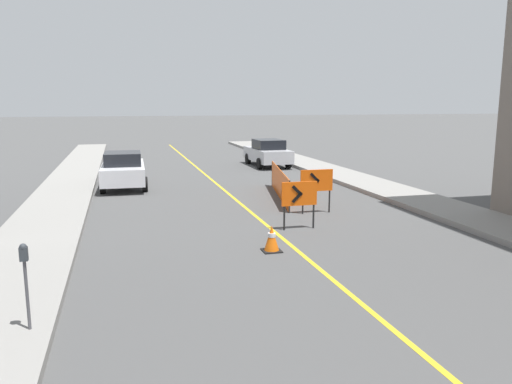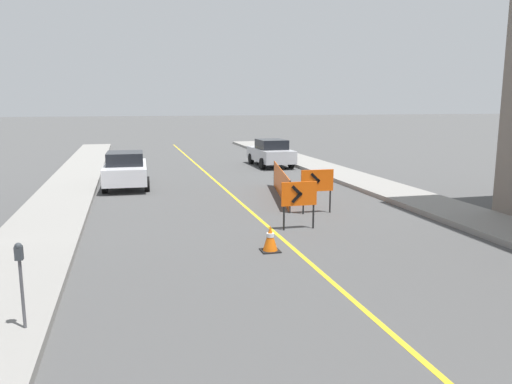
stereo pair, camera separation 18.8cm
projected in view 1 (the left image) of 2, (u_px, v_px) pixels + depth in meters
The scene contains 10 objects.
lane_stripe at pixel (232, 196), 20.04m from camera, with size 0.12×51.68×0.01m.
sidewalk_left at pixel (58, 203), 18.33m from camera, with size 2.28×51.68×0.18m.
sidewalk_right at pixel (378, 187), 21.71m from camera, with size 2.28×51.68×0.18m.
traffic_cone_third at pixel (272, 239), 12.61m from camera, with size 0.47×0.47×0.67m.
arrow_barricade_primary at pixel (299, 196), 14.70m from camera, with size 1.09×0.09×1.43m.
arrow_barricade_secondary at pixel (317, 182), 16.84m from camera, with size 1.14×0.09×1.50m.
safety_mesh_fence at pixel (280, 183), 19.73m from camera, with size 1.16×5.65×1.13m.
parked_car_curb_near at pixel (123, 170), 21.99m from camera, with size 1.95×4.35×1.59m.
parked_car_curb_mid at pixel (268, 153), 29.48m from camera, with size 1.94×4.33×1.59m.
parking_meter_near_curb at pixel (25, 269), 7.75m from camera, with size 0.12×0.11×1.41m.
Camera 1 is at (-4.23, 6.59, 3.72)m, focal length 35.00 mm.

